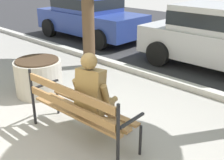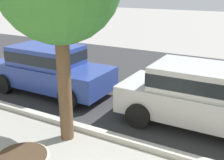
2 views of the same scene
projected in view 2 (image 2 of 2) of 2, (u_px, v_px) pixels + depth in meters
name	position (u px, v px, depth m)	size (l,w,h in m)	color
street_surface	(213.00, 89.00, 9.64)	(60.00, 9.00, 0.01)	#2D2D30
curb_stone	(172.00, 153.00, 5.83)	(60.00, 0.20, 0.12)	#B2AFA8
parked_car_blue	(50.00, 68.00, 9.14)	(4.11, 1.94, 1.56)	navy
parked_car_silver	(200.00, 94.00, 6.89)	(4.11, 1.94, 1.56)	#B7B7BC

